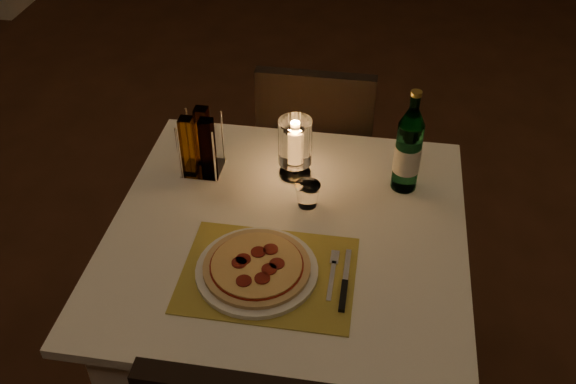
# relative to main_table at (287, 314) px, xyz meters

# --- Properties ---
(floor) EXTENTS (8.00, 10.00, 0.02)m
(floor) POSITION_rel_main_table_xyz_m (0.00, 0.37, -0.38)
(floor) COLOR #422315
(floor) RESTS_ON ground
(main_table) EXTENTS (1.00, 1.00, 0.74)m
(main_table) POSITION_rel_main_table_xyz_m (0.00, 0.00, 0.00)
(main_table) COLOR white
(main_table) RESTS_ON ground
(chair_far) EXTENTS (0.42, 0.42, 0.90)m
(chair_far) POSITION_rel_main_table_xyz_m (0.00, 0.71, 0.18)
(chair_far) COLOR black
(chair_far) RESTS_ON ground
(placemat) EXTENTS (0.45, 0.34, 0.00)m
(placemat) POSITION_rel_main_table_xyz_m (-0.02, -0.18, 0.37)
(placemat) COLOR gold
(placemat) RESTS_ON main_table
(plate) EXTENTS (0.32, 0.32, 0.01)m
(plate) POSITION_rel_main_table_xyz_m (-0.05, -0.18, 0.38)
(plate) COLOR white
(plate) RESTS_ON placemat
(pizza) EXTENTS (0.28, 0.28, 0.02)m
(pizza) POSITION_rel_main_table_xyz_m (-0.05, -0.18, 0.39)
(pizza) COLOR #D8B77F
(pizza) RESTS_ON plate
(fork) EXTENTS (0.02, 0.18, 0.00)m
(fork) POSITION_rel_main_table_xyz_m (0.15, -0.15, 0.37)
(fork) COLOR silver
(fork) RESTS_ON placemat
(knife) EXTENTS (0.02, 0.22, 0.01)m
(knife) POSITION_rel_main_table_xyz_m (0.18, -0.21, 0.37)
(knife) COLOR black
(knife) RESTS_ON placemat
(tumbler) EXTENTS (0.07, 0.07, 0.07)m
(tumbler) POSITION_rel_main_table_xyz_m (0.04, 0.12, 0.40)
(tumbler) COLOR white
(tumbler) RESTS_ON main_table
(water_bottle) EXTENTS (0.08, 0.08, 0.33)m
(water_bottle) POSITION_rel_main_table_xyz_m (0.32, 0.25, 0.50)
(water_bottle) COLOR #51976B
(water_bottle) RESTS_ON main_table
(hurricane_candle) EXTENTS (0.10, 0.10, 0.20)m
(hurricane_candle) POSITION_rel_main_table_xyz_m (-0.02, 0.26, 0.48)
(hurricane_candle) COLOR white
(hurricane_candle) RESTS_ON main_table
(cruet_caddy) EXTENTS (0.12, 0.12, 0.21)m
(cruet_caddy) POSITION_rel_main_table_xyz_m (-0.30, 0.23, 0.46)
(cruet_caddy) COLOR white
(cruet_caddy) RESTS_ON main_table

